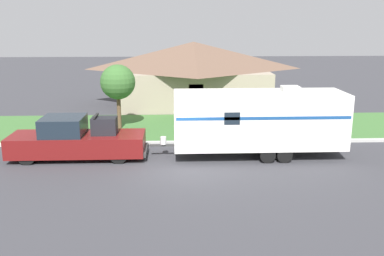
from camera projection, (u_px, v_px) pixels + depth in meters
ground_plane at (178, 168)px, 18.92m from camera, size 120.00×120.00×0.00m
curb_strip at (177, 143)px, 22.54m from camera, size 80.00×0.30×0.14m
lawn_strip at (177, 127)px, 26.09m from camera, size 80.00×7.00×0.03m
house_across_street at (194, 72)px, 32.68m from camera, size 11.72×8.21×4.78m
pickup_truck at (77, 140)px, 20.05m from camera, size 6.36×2.08×2.07m
travel_trailer at (259, 119)px, 20.19m from camera, size 9.16×2.51×3.36m
mailbox at (246, 121)px, 23.34m from camera, size 0.48×0.20×1.30m
tree_in_yard at (118, 82)px, 25.06m from camera, size 2.05×2.05×3.85m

